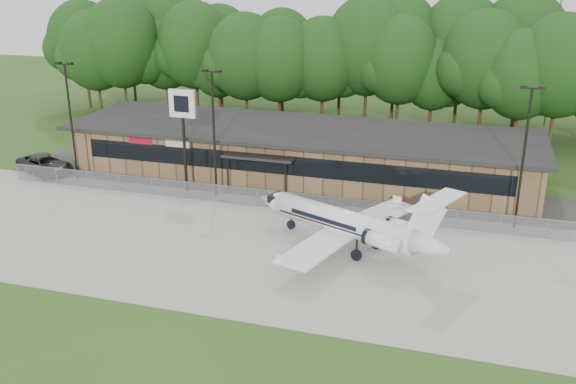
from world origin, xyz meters
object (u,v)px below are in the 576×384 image
(business_jet, at_px, (350,225))
(suv, at_px, (45,164))
(terminal, at_px, (301,150))
(pole_sign, at_px, (183,115))

(business_jet, distance_m, suv, 30.42)
(terminal, height_order, business_jet, business_jet)
(business_jet, relative_size, pole_sign, 1.74)
(terminal, xyz_separation_m, business_jet, (7.44, -14.46, -0.36))
(pole_sign, bearing_deg, business_jet, -23.41)
(suv, bearing_deg, pole_sign, -70.25)
(suv, xyz_separation_m, pole_sign, (14.13, -0.64, 5.64))
(terminal, relative_size, suv, 6.86)
(business_jet, bearing_deg, suv, -172.26)
(terminal, bearing_deg, business_jet, -62.77)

